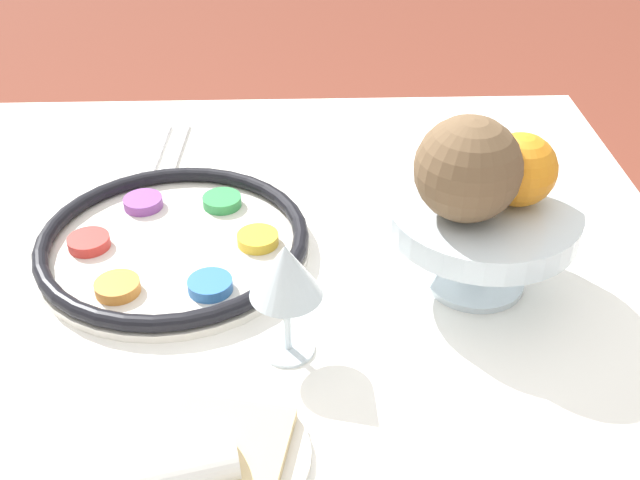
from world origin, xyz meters
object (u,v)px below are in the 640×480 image
bread_plate (226,454)px  napkin_roll (151,478)px  seder_plate (174,242)px  coconut (468,169)px  wine_glass (286,274)px  orange_fruit (519,169)px  fruit_stand (482,223)px

bread_plate → napkin_roll: bearing=-150.7°
seder_plate → coconut: bearing=-15.3°
seder_plate → wine_glass: (0.14, -0.19, 0.09)m
orange_fruit → coconut: 0.07m
seder_plate → fruit_stand: 0.38m
fruit_stand → bread_plate: (-0.28, -0.25, -0.08)m
fruit_stand → seder_plate: bearing=168.5°
coconut → bread_plate: (-0.25, -0.24, -0.16)m
fruit_stand → napkin_roll: (-0.34, -0.29, -0.07)m
orange_fruit → coconut: size_ratio=0.71×
bread_plate → fruit_stand: bearing=42.3°
seder_plate → bread_plate: size_ratio=2.19×
seder_plate → napkin_roll: 0.36m
orange_fruit → bread_plate: (-0.31, -0.26, -0.14)m
seder_plate → coconut: (0.34, -0.09, 0.15)m
seder_plate → orange_fruit: orange_fruit is taller
orange_fruit → napkin_roll: 0.50m
wine_glass → orange_fruit: 0.29m
fruit_stand → orange_fruit: bearing=15.2°
orange_fruit → coconut: bearing=-156.9°
fruit_stand → napkin_roll: bearing=-139.7°
coconut → wine_glass: bearing=-154.4°
orange_fruit → napkin_roll: (-0.37, -0.30, -0.13)m
coconut → napkin_roll: (-0.31, -0.27, -0.15)m
fruit_stand → bread_plate: fruit_stand is taller
wine_glass → napkin_roll: size_ratio=0.88×
wine_glass → bread_plate: bearing=-111.4°
seder_plate → bread_plate: (0.09, -0.33, -0.01)m
fruit_stand → orange_fruit: 0.07m
coconut → seder_plate: bearing=164.7°
seder_plate → orange_fruit: size_ratio=4.16×
seder_plate → bread_plate: seder_plate is taller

